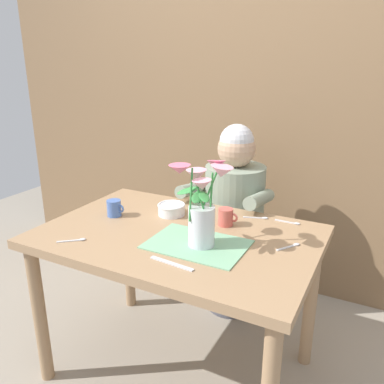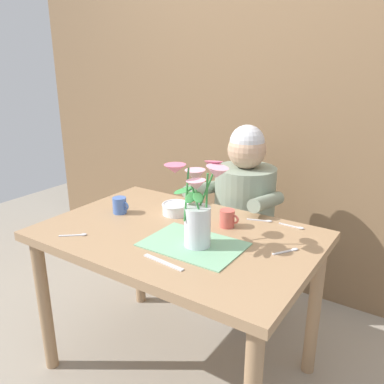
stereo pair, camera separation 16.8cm
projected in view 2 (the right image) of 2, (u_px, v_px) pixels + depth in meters
The scene contains 15 objects.
ground_plane at pixel (179, 367), 1.96m from camera, with size 6.00×6.00×0.00m, color gray.
wood_panel_backdrop at pixel (276, 97), 2.40m from camera, with size 4.00×0.10×2.50m, color brown.
dining_table at pixel (178, 252), 1.76m from camera, with size 1.20×0.80×0.74m.
seated_person at pixel (243, 224), 2.26m from camera, with size 0.45×0.47×1.14m.
striped_placemat at pixel (193, 244), 1.60m from camera, with size 0.40×0.28×0.01m, color #7AB289.
flower_vase at pixel (198, 205), 1.55m from camera, with size 0.25×0.26×0.35m.
ceramic_bowl at pixel (176, 208), 1.92m from camera, with size 0.14×0.14×0.06m.
dinner_knife at pixel (163, 262), 1.46m from camera, with size 0.19×0.02×0.01m, color silver.
ceramic_mug at pixel (227, 218), 1.77m from camera, with size 0.09×0.07×0.08m.
tea_cup at pixel (120, 205), 1.93m from camera, with size 0.09×0.07×0.08m.
spoon_0 at pixel (264, 221), 1.84m from camera, with size 0.12×0.05×0.01m.
spoon_1 at pixel (183, 202), 2.09m from camera, with size 0.11×0.07×0.01m.
spoon_2 at pixel (290, 251), 1.55m from camera, with size 0.08×0.11×0.01m.
spoon_3 at pixel (78, 235), 1.69m from camera, with size 0.10×0.09×0.01m.
spoon_4 at pixel (296, 227), 1.77m from camera, with size 0.12×0.02×0.01m.
Camera 2 is at (0.93, -1.28, 1.45)m, focal length 36.67 mm.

